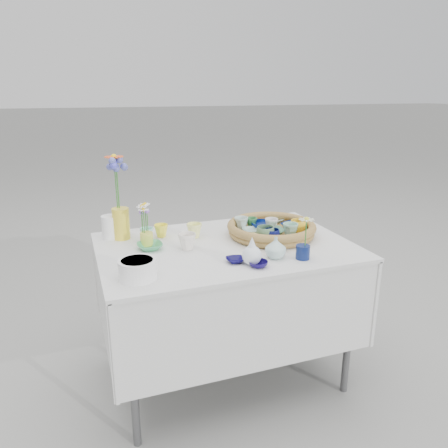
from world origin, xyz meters
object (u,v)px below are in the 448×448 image
object	(u,v)px
display_table	(225,374)
wicker_tray	(271,229)
bud_vase_seafoam	(276,248)
tall_vase_yellow	(121,224)

from	to	relation	value
display_table	wicker_tray	distance (m)	0.85
wicker_tray	bud_vase_seafoam	bearing A→B (deg)	-112.21
display_table	bud_vase_seafoam	world-z (taller)	bud_vase_seafoam
wicker_tray	bud_vase_seafoam	xyz separation A→B (m)	(-0.12, -0.30, 0.01)
tall_vase_yellow	display_table	bearing A→B (deg)	-30.04
display_table	tall_vase_yellow	world-z (taller)	tall_vase_yellow
display_table	tall_vase_yellow	bearing A→B (deg)	149.96
bud_vase_seafoam	tall_vase_yellow	world-z (taller)	tall_vase_yellow
tall_vase_yellow	wicker_tray	bearing A→B (deg)	-16.66
display_table	wicker_tray	size ratio (longest dim) A/B	2.66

